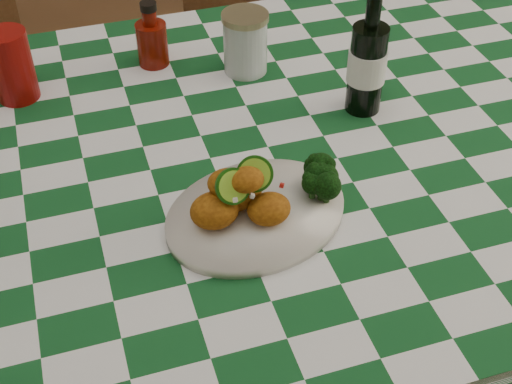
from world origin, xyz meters
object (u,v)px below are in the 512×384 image
object	(u,v)px
mason_jar	(245,43)
wooden_chair_right	(266,53)
dining_table	(218,307)
fried_chicken_pile	(245,191)
ketchup_bottle	(151,34)
beer_bottle	(369,52)
plate	(256,215)
red_tumbler	(12,66)

from	to	relation	value
mason_jar	wooden_chair_right	bearing A→B (deg)	67.28
dining_table	fried_chicken_pile	distance (m)	0.48
ketchup_bottle	mason_jar	xyz separation A→B (m)	(0.17, -0.08, -0.00)
dining_table	fried_chicken_pile	size ratio (longest dim) A/B	12.11
beer_bottle	fried_chicken_pile	bearing A→B (deg)	-142.66
wooden_chair_right	plate	bearing A→B (deg)	-96.98
red_tumbler	ketchup_bottle	distance (m)	0.27
fried_chicken_pile	beer_bottle	xyz separation A→B (m)	(0.29, 0.22, 0.06)
red_tumbler	mason_jar	bearing A→B (deg)	-5.23
ketchup_bottle	beer_bottle	bearing A→B (deg)	-38.89
red_tumbler	ketchup_bottle	world-z (taller)	red_tumbler
dining_table	fried_chicken_pile	xyz separation A→B (m)	(0.01, -0.16, 0.45)
plate	ketchup_bottle	world-z (taller)	ketchup_bottle
mason_jar	red_tumbler	bearing A→B (deg)	174.77
plate	mason_jar	distance (m)	0.43
wooden_chair_right	mason_jar	bearing A→B (deg)	-100.41
plate	wooden_chair_right	size ratio (longest dim) A/B	0.29
beer_bottle	plate	bearing A→B (deg)	-141.06
dining_table	fried_chicken_pile	bearing A→B (deg)	-85.51
beer_bottle	wooden_chair_right	size ratio (longest dim) A/B	0.24
red_tumbler	wooden_chair_right	distance (m)	0.88
mason_jar	beer_bottle	xyz separation A→B (m)	(0.17, -0.19, 0.06)
plate	beer_bottle	bearing A→B (deg)	38.94
plate	fried_chicken_pile	xyz separation A→B (m)	(-0.02, 0.00, 0.05)
dining_table	ketchup_bottle	world-z (taller)	ketchup_bottle
dining_table	mason_jar	xyz separation A→B (m)	(0.14, 0.25, 0.45)
dining_table	beer_bottle	bearing A→B (deg)	10.80
fried_chicken_pile	dining_table	bearing A→B (deg)	94.49
mason_jar	dining_table	bearing A→B (deg)	-119.16
red_tumbler	fried_chicken_pile	bearing A→B (deg)	-55.70
beer_bottle	wooden_chair_right	world-z (taller)	beer_bottle
ketchup_bottle	dining_table	bearing A→B (deg)	-84.88
red_tumbler	wooden_chair_right	world-z (taller)	wooden_chair_right
ketchup_bottle	mason_jar	bearing A→B (deg)	-25.71
red_tumbler	mason_jar	distance (m)	0.43
fried_chicken_pile	wooden_chair_right	distance (m)	1.04
dining_table	wooden_chair_right	world-z (taller)	wooden_chair_right
plate	red_tumbler	xyz separation A→B (m)	(-0.32, 0.45, 0.06)
dining_table	ketchup_bottle	bearing A→B (deg)	95.12
red_tumbler	wooden_chair_right	xyz separation A→B (m)	(0.65, 0.47, -0.36)
dining_table	wooden_chair_right	bearing A→B (deg)	65.11
red_tumbler	dining_table	bearing A→B (deg)	-44.19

